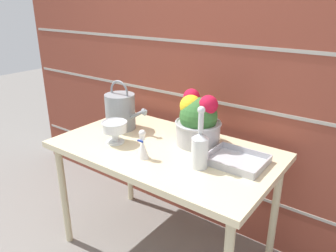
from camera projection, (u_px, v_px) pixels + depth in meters
The scene contains 9 objects.
ground_plane at pixel (165, 250), 2.14m from camera, with size 12.00×12.00×0.00m, color gray.
brick_wall at pixel (209, 71), 2.10m from camera, with size 3.60×0.08×2.20m.
patio_table at pixel (164, 158), 1.90m from camera, with size 1.28×0.74×0.74m.
watering_can at pixel (121, 111), 2.12m from camera, with size 0.34×0.19×0.32m.
crystal_pedestal_bowl at pixel (115, 128), 1.91m from camera, with size 0.15×0.15×0.13m.
flower_planter at pixel (198, 120), 1.88m from camera, with size 0.27×0.27×0.31m.
glass_decanter at pixel (200, 147), 1.62m from camera, with size 0.09×0.09×0.32m.
figurine_vase at pixel (143, 147), 1.73m from camera, with size 0.07×0.07×0.16m.
wire_tray at pixel (237, 161), 1.70m from camera, with size 0.29×0.24×0.04m.
Camera 1 is at (1.03, -1.36, 1.53)m, focal length 35.00 mm.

